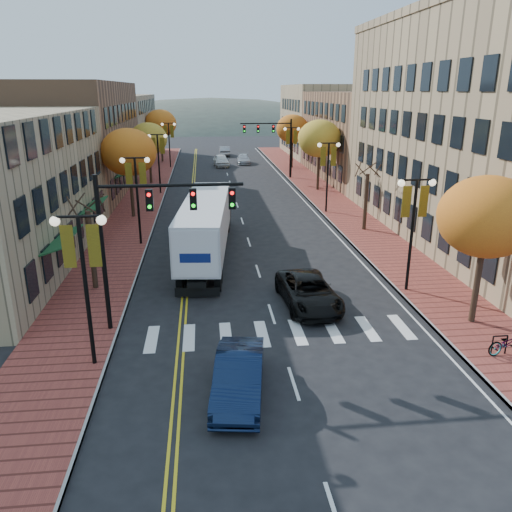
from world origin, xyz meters
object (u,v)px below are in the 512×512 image
object	(u,v)px
semi_truck	(207,221)
black_suv	(308,292)
navy_sedan	(239,376)
bicycle	(508,343)

from	to	relation	value
semi_truck	black_suv	world-z (taller)	semi_truck
navy_sedan	black_suv	distance (m)	8.36
semi_truck	black_suv	distance (m)	10.04
black_suv	bicycle	xyz separation A→B (m)	(6.92, -5.81, -0.11)
semi_truck	bicycle	world-z (taller)	semi_truck
semi_truck	bicycle	bearing A→B (deg)	-45.67
bicycle	semi_truck	bearing A→B (deg)	28.38
semi_truck	bicycle	distance (m)	18.72
semi_truck	navy_sedan	size ratio (longest dim) A/B	3.32
black_suv	bicycle	world-z (taller)	black_suv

